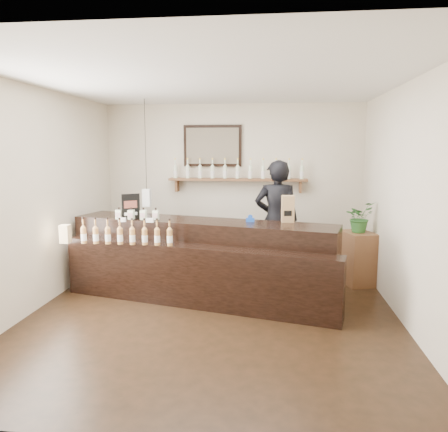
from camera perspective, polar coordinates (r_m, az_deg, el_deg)
ground at (r=5.62m, az=-1.34°, el=-12.38°), size 5.00×5.00×0.00m
room_shell at (r=5.25m, az=-1.41°, el=5.23°), size 5.00×5.00×5.00m
back_wall_decor at (r=7.62m, az=-0.12°, el=6.74°), size 2.66×0.96×1.69m
counter at (r=6.04m, az=-3.23°, el=-5.98°), size 3.80×1.88×1.22m
promo_sign at (r=6.26m, az=-12.07°, el=1.22°), size 0.22×0.16×0.36m
paper_bag at (r=5.93m, az=8.34°, el=0.93°), size 0.17×0.14×0.36m
tape_dispenser at (r=5.92m, az=3.45°, el=-0.40°), size 0.12×0.05×0.10m
side_cabinet at (r=6.91m, az=17.04°, el=-5.28°), size 0.54×0.64×0.79m
potted_plant at (r=6.79m, az=17.28°, el=-0.14°), size 0.55×0.54×0.46m
shopkeeper at (r=6.81m, az=6.88°, el=0.47°), size 0.80×0.56×2.10m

